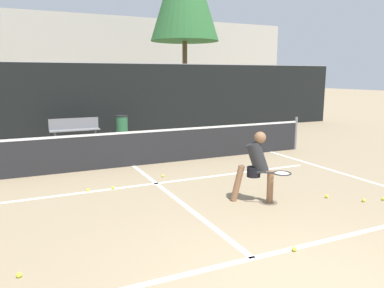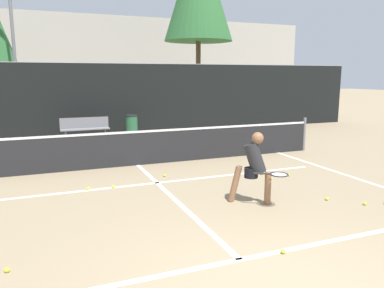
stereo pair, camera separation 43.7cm
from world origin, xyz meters
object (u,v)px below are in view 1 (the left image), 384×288
player_practicing (257,164)px  parked_car (137,112)px  courtside_bench (75,129)px  trash_bin (122,127)px

player_practicing → parked_car: (1.40, 12.67, -0.17)m
courtside_bench → trash_bin: (1.80, 0.13, -0.03)m
player_practicing → trash_bin: size_ratio=1.58×
player_practicing → parked_car: bearing=116.4°
trash_bin → parked_car: (1.84, 4.16, 0.15)m
courtside_bench → trash_bin: size_ratio=2.02×
parked_car → trash_bin: bearing=-113.8°
trash_bin → parked_car: 4.55m
courtside_bench → trash_bin: bearing=3.9°
player_practicing → parked_car: parked_car is taller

